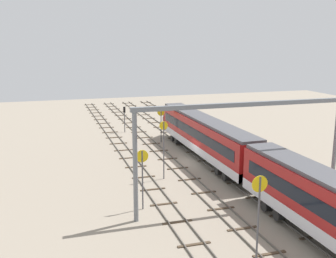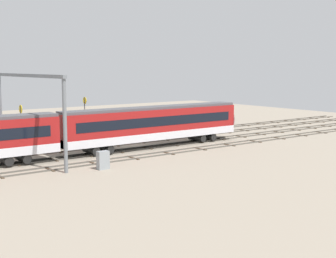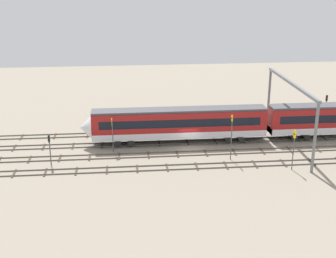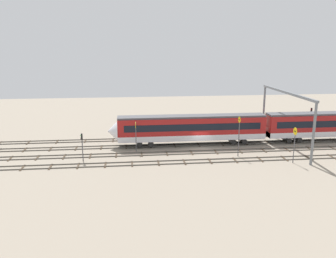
{
  "view_description": "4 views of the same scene",
  "coord_description": "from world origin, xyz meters",
  "px_view_note": "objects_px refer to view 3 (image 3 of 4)",
  "views": [
    {
      "loc": [
        -41.66,
        15.49,
        13.59
      ],
      "look_at": [
        5.96,
        0.84,
        2.77
      ],
      "focal_mm": 42.51,
      "sensor_mm": 36.0,
      "label": 1
    },
    {
      "loc": [
        -31.76,
        -48.52,
        9.67
      ],
      "look_at": [
        4.39,
        -0.64,
        1.82
      ],
      "focal_mm": 50.86,
      "sensor_mm": 36.0,
      "label": 2
    },
    {
      "loc": [
        8.66,
        59.25,
        23.39
      ],
      "look_at": [
        2.79,
        -1.48,
        2.31
      ],
      "focal_mm": 50.45,
      "sensor_mm": 36.0,
      "label": 3
    },
    {
      "loc": [
        11.11,
        53.15,
        16.2
      ],
      "look_at": [
        5.15,
        -1.24,
        3.02
      ],
      "focal_mm": 37.82,
      "sensor_mm": 36.0,
      "label": 4
    }
  ],
  "objects_px": {
    "speed_sign_near_foreground": "(232,132)",
    "relay_cabinet": "(244,119)",
    "overhead_gantry": "(290,98)",
    "speed_sign_far_trackside": "(294,143)",
    "train": "(263,122)",
    "signal_light_trackside_departure": "(49,145)",
    "speed_sign_distant_end": "(112,130)",
    "signal_light_trackside_approach": "(326,105)"
  },
  "relations": [
    {
      "from": "speed_sign_near_foreground",
      "to": "relay_cabinet",
      "type": "distance_m",
      "value": 15.24
    },
    {
      "from": "overhead_gantry",
      "to": "speed_sign_far_trackside",
      "type": "relative_size",
      "value": 3.67
    },
    {
      "from": "train",
      "to": "signal_light_trackside_departure",
      "type": "distance_m",
      "value": 29.29
    },
    {
      "from": "relay_cabinet",
      "to": "speed_sign_distant_end",
      "type": "bearing_deg",
      "value": 26.11
    },
    {
      "from": "speed_sign_far_trackside",
      "to": "train",
      "type": "bearing_deg",
      "value": -86.22
    },
    {
      "from": "speed_sign_near_foreground",
      "to": "speed_sign_far_trackside",
      "type": "xyz_separation_m",
      "value": [
        -6.72,
        3.82,
        -0.37
      ]
    },
    {
      "from": "overhead_gantry",
      "to": "signal_light_trackside_departure",
      "type": "xyz_separation_m",
      "value": [
        31.38,
        3.85,
        -4.08
      ]
    },
    {
      "from": "speed_sign_near_foreground",
      "to": "signal_light_trackside_approach",
      "type": "xyz_separation_m",
      "value": [
        -17.74,
        -12.65,
        -0.72
      ]
    },
    {
      "from": "signal_light_trackside_departure",
      "to": "relay_cabinet",
      "type": "height_order",
      "value": "signal_light_trackside_departure"
    },
    {
      "from": "speed_sign_near_foreground",
      "to": "speed_sign_far_trackside",
      "type": "distance_m",
      "value": 7.74
    },
    {
      "from": "speed_sign_distant_end",
      "to": "train",
      "type": "bearing_deg",
      "value": -172.77
    },
    {
      "from": "signal_light_trackside_approach",
      "to": "relay_cabinet",
      "type": "height_order",
      "value": "signal_light_trackside_approach"
    },
    {
      "from": "overhead_gantry",
      "to": "speed_sign_distant_end",
      "type": "bearing_deg",
      "value": 0.42
    },
    {
      "from": "relay_cabinet",
      "to": "signal_light_trackside_departure",
      "type": "bearing_deg",
      "value": 26.01
    },
    {
      "from": "signal_light_trackside_departure",
      "to": "overhead_gantry",
      "type": "bearing_deg",
      "value": -173.0
    },
    {
      "from": "speed_sign_far_trackside",
      "to": "speed_sign_distant_end",
      "type": "relative_size",
      "value": 1.08
    },
    {
      "from": "train",
      "to": "speed_sign_distant_end",
      "type": "bearing_deg",
      "value": 7.23
    },
    {
      "from": "speed_sign_distant_end",
      "to": "relay_cabinet",
      "type": "relative_size",
      "value": 2.68
    },
    {
      "from": "relay_cabinet",
      "to": "signal_light_trackside_approach",
      "type": "bearing_deg",
      "value": 173.88
    },
    {
      "from": "speed_sign_distant_end",
      "to": "relay_cabinet",
      "type": "xyz_separation_m",
      "value": [
        -20.3,
        -9.95,
        -2.26
      ]
    },
    {
      "from": "speed_sign_distant_end",
      "to": "relay_cabinet",
      "type": "height_order",
      "value": "speed_sign_distant_end"
    },
    {
      "from": "speed_sign_near_foreground",
      "to": "signal_light_trackside_departure",
      "type": "bearing_deg",
      "value": -0.9
    },
    {
      "from": "train",
      "to": "signal_light_trackside_approach",
      "type": "distance_m",
      "value": 13.15
    },
    {
      "from": "speed_sign_distant_end",
      "to": "signal_light_trackside_approach",
      "type": "relative_size",
      "value": 1.01
    },
    {
      "from": "overhead_gantry",
      "to": "signal_light_trackside_departure",
      "type": "bearing_deg",
      "value": 7.0
    },
    {
      "from": "speed_sign_near_foreground",
      "to": "signal_light_trackside_departure",
      "type": "xyz_separation_m",
      "value": [
        22.57,
        -0.35,
        -1.13
      ]
    },
    {
      "from": "overhead_gantry",
      "to": "signal_light_trackside_approach",
      "type": "relative_size",
      "value": 4.0
    },
    {
      "from": "train",
      "to": "overhead_gantry",
      "type": "relative_size",
      "value": 2.69
    },
    {
      "from": "signal_light_trackside_departure",
      "to": "relay_cabinet",
      "type": "distance_m",
      "value": 31.11
    },
    {
      "from": "speed_sign_far_trackside",
      "to": "relay_cabinet",
      "type": "distance_m",
      "value": 18.03
    },
    {
      "from": "overhead_gantry",
      "to": "speed_sign_distant_end",
      "type": "xyz_separation_m",
      "value": [
        23.76,
        0.17,
        -3.58
      ]
    },
    {
      "from": "speed_sign_near_foreground",
      "to": "speed_sign_far_trackside",
      "type": "relative_size",
      "value": 1.17
    },
    {
      "from": "speed_sign_near_foreground",
      "to": "speed_sign_distant_end",
      "type": "bearing_deg",
      "value": -15.09
    },
    {
      "from": "signal_light_trackside_departure",
      "to": "speed_sign_far_trackside",
      "type": "bearing_deg",
      "value": 171.89
    },
    {
      "from": "train",
      "to": "relay_cabinet",
      "type": "relative_size",
      "value": 28.64
    },
    {
      "from": "overhead_gantry",
      "to": "speed_sign_near_foreground",
      "type": "distance_m",
      "value": 10.19
    },
    {
      "from": "signal_light_trackside_approach",
      "to": "speed_sign_near_foreground",
      "type": "bearing_deg",
      "value": 35.49
    },
    {
      "from": "signal_light_trackside_approach",
      "to": "signal_light_trackside_departure",
      "type": "xyz_separation_m",
      "value": [
        40.31,
        12.29,
        -0.42
      ]
    },
    {
      "from": "train",
      "to": "speed_sign_near_foreground",
      "type": "xyz_separation_m",
      "value": [
        6.02,
        6.69,
        1.11
      ]
    },
    {
      "from": "speed_sign_distant_end",
      "to": "signal_light_trackside_departure",
      "type": "distance_m",
      "value": 8.48
    },
    {
      "from": "overhead_gantry",
      "to": "signal_light_trackside_departure",
      "type": "height_order",
      "value": "overhead_gantry"
    },
    {
      "from": "train",
      "to": "overhead_gantry",
      "type": "height_order",
      "value": "overhead_gantry"
    }
  ]
}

